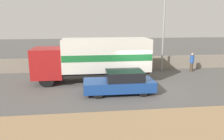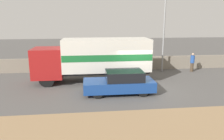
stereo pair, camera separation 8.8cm
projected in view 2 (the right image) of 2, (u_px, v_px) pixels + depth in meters
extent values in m
plane|color=#514F4C|center=(138.00, 89.00, 14.83)|extent=(80.00, 80.00, 0.00)
cube|color=gray|center=(124.00, 63.00, 20.27)|extent=(60.00, 0.35, 1.22)
cylinder|color=gray|center=(164.00, 31.00, 18.98)|extent=(0.14, 0.14, 7.15)
cube|color=maroon|center=(48.00, 63.00, 15.92)|extent=(2.13, 2.33, 2.12)
cube|color=black|center=(33.00, 57.00, 15.71)|extent=(0.06, 1.98, 0.93)
cube|color=#2D2D33|center=(106.00, 71.00, 16.57)|extent=(6.40, 1.32, 0.25)
cube|color=silver|center=(106.00, 54.00, 16.27)|extent=(6.40, 2.39, 2.34)
cube|color=#19662D|center=(106.00, 56.00, 16.29)|extent=(6.37, 2.41, 0.47)
cylinder|color=black|center=(47.00, 79.00, 15.19)|extent=(1.06, 0.28, 1.06)
cylinder|color=black|center=(51.00, 73.00, 17.12)|extent=(1.06, 0.28, 1.06)
cylinder|color=black|center=(132.00, 77.00, 15.85)|extent=(1.06, 0.28, 1.06)
cylinder|color=black|center=(127.00, 71.00, 17.78)|extent=(1.06, 0.28, 1.06)
cylinder|color=black|center=(114.00, 77.00, 15.71)|extent=(1.06, 0.28, 1.06)
cylinder|color=black|center=(111.00, 71.00, 17.64)|extent=(1.06, 0.28, 1.06)
cube|color=navy|center=(119.00, 85.00, 13.85)|extent=(4.44, 1.84, 0.64)
cube|color=black|center=(124.00, 75.00, 13.75)|extent=(2.31, 1.69, 0.61)
cylinder|color=black|center=(98.00, 94.00, 12.98)|extent=(0.61, 0.20, 0.61)
cylinder|color=black|center=(96.00, 86.00, 14.53)|extent=(0.61, 0.20, 0.61)
cylinder|color=black|center=(143.00, 92.00, 13.29)|extent=(0.61, 0.20, 0.61)
cylinder|color=black|center=(137.00, 84.00, 14.83)|extent=(0.61, 0.20, 0.61)
cylinder|color=#473828|center=(192.00, 67.00, 19.68)|extent=(0.28, 0.28, 0.80)
cylinder|color=#264C99|center=(193.00, 59.00, 19.51)|extent=(0.36, 0.36, 0.66)
sphere|color=tan|center=(193.00, 54.00, 19.41)|extent=(0.22, 0.22, 0.22)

